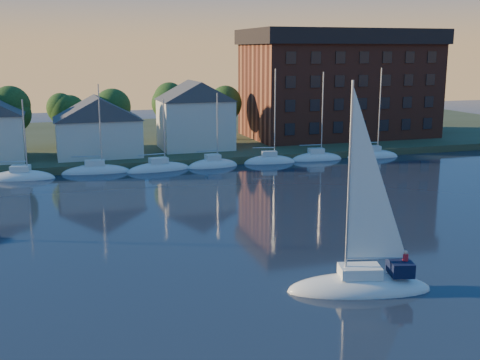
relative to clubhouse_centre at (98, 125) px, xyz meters
name	(u,v)px	position (x,y,z in m)	size (l,w,h in m)	color
ground	(315,349)	(6.00, -57.00, -5.13)	(260.00, 260.00, 0.00)	black
shoreline_land	(127,142)	(6.00, 18.00, -5.13)	(160.00, 50.00, 2.00)	#363E24
wooden_dock	(149,167)	(6.00, -5.00, -5.13)	(120.00, 3.00, 1.00)	brown
clubhouse_centre	(98,125)	(0.00, 0.00, 0.00)	(11.55, 8.40, 8.08)	silver
clubhouse_east	(195,114)	(14.00, 2.00, 0.87)	(10.50, 8.40, 9.80)	silver
condo_block	(339,83)	(40.00, 7.95, 4.66)	(31.00, 17.00, 17.40)	brown
tree_line	(149,105)	(8.00, 6.00, 2.04)	(93.40, 5.40, 8.90)	#382219
moored_fleet	(122,172)	(2.00, -8.00, -5.03)	(79.50, 2.40, 12.05)	silver
hero_sailboat	(362,282)	(12.06, -50.86, -4.53)	(9.75, 5.26, 14.44)	silver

